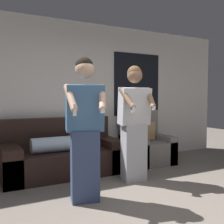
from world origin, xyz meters
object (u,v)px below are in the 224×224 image
(armchair, at_px, (146,146))
(person_right, at_px, (134,123))
(person_left, at_px, (85,129))
(couch, at_px, (62,155))

(armchair, relative_size, person_right, 0.58)
(armchair, distance_m, person_left, 2.25)
(person_left, xyz_separation_m, person_right, (0.96, 0.40, -0.01))
(couch, xyz_separation_m, person_right, (0.88, -0.88, 0.58))
(armchair, xyz_separation_m, person_right, (-0.81, -0.87, 0.56))
(armchair, height_order, person_right, person_right)
(armchair, distance_m, person_right, 1.32)
(armchair, bearing_deg, person_left, -144.38)
(armchair, relative_size, person_left, 0.58)
(couch, xyz_separation_m, armchair, (1.69, -0.01, 0.02))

